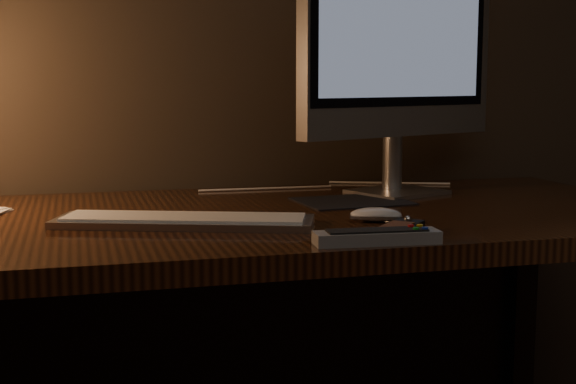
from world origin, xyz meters
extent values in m
cube|color=#3F1F0E|center=(0.00, 1.85, 0.73)|extent=(1.60, 0.75, 0.04)
cube|color=black|center=(0.75, 2.18, 0.35)|extent=(0.06, 0.06, 0.71)
cube|color=black|center=(0.00, 2.20, 0.45)|extent=(1.48, 0.02, 0.51)
cube|color=silver|center=(0.34, 2.03, 0.75)|extent=(0.23, 0.22, 0.01)
cylinder|color=silver|center=(0.34, 2.06, 0.82)|extent=(0.06, 0.06, 0.12)
cube|color=silver|center=(0.34, 2.03, 1.11)|extent=(0.53, 0.25, 0.46)
cube|color=black|center=(0.34, 2.01, 1.14)|extent=(0.49, 0.21, 0.39)
cube|color=#96A7CC|center=(0.34, 2.01, 1.14)|extent=(0.45, 0.20, 0.35)
cube|color=silver|center=(-0.18, 1.76, 0.76)|extent=(0.47, 0.27, 0.02)
cube|color=black|center=(0.19, 1.94, 0.75)|extent=(0.24, 0.20, 0.00)
ellipsoid|color=white|center=(0.16, 1.71, 0.76)|extent=(0.10, 0.08, 0.02)
cube|color=black|center=(0.15, 1.58, 0.76)|extent=(0.12, 0.13, 0.02)
cube|color=brown|center=(0.15, 1.58, 0.77)|extent=(0.08, 0.09, 0.00)
sphere|color=silver|center=(0.15, 1.58, 0.77)|extent=(0.01, 0.01, 0.01)
cube|color=gray|center=(0.09, 1.52, 0.76)|extent=(0.20, 0.06, 0.02)
cube|color=black|center=(0.09, 1.52, 0.77)|extent=(0.16, 0.05, 0.00)
cylinder|color=red|center=(0.09, 1.52, 0.77)|extent=(0.01, 0.01, 0.00)
cylinder|color=#0C8C19|center=(0.09, 1.52, 0.77)|extent=(0.01, 0.01, 0.00)
cylinder|color=gold|center=(0.09, 1.52, 0.77)|extent=(0.01, 0.01, 0.00)
cylinder|color=#1433BF|center=(0.09, 1.52, 0.77)|extent=(0.01, 0.01, 0.00)
cylinder|color=white|center=(0.22, 2.17, 0.75)|extent=(0.60, 0.14, 0.01)
camera|label=1|loc=(-0.37, 0.37, 1.00)|focal=50.00mm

